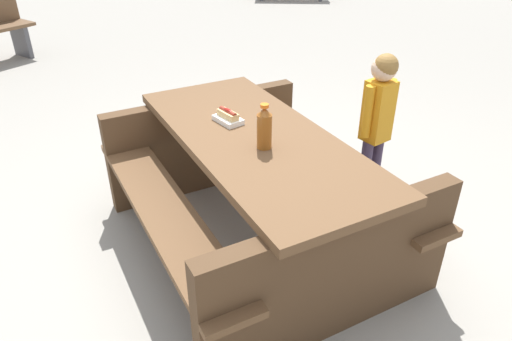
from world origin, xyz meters
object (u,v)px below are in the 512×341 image
object	(u,v)px
picnic_table	(256,182)
soda_bottle	(264,128)
hotdog_tray	(228,117)
child_in_coat	(378,112)

from	to	relation	value
picnic_table	soda_bottle	xyz separation A→B (m)	(-0.14, 0.05, 0.42)
soda_bottle	hotdog_tray	size ratio (longest dim) A/B	1.36
picnic_table	hotdog_tray	distance (m)	0.41
picnic_table	child_in_coat	bearing A→B (deg)	-96.48
hotdog_tray	picnic_table	bearing A→B (deg)	-175.43
picnic_table	hotdog_tray	xyz separation A→B (m)	(0.24, 0.02, 0.34)
soda_bottle	child_in_coat	distance (m)	1.00
hotdog_tray	child_in_coat	xyz separation A→B (m)	(-0.35, -0.95, -0.10)
soda_bottle	child_in_coat	xyz separation A→B (m)	(0.03, -0.98, -0.18)
picnic_table	soda_bottle	bearing A→B (deg)	158.95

